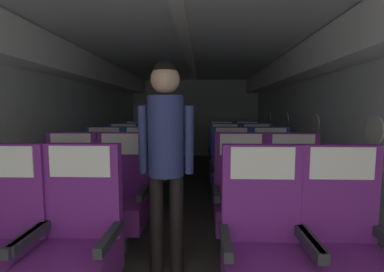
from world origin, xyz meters
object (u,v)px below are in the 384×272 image
Objects in this scene: seat_a_left_aisle at (76,246)px; seat_c_left_aisle at (141,176)px; seat_b_left_window at (69,199)px; seat_d_right_window at (225,163)px; seat_b_right_aisle at (295,202)px; seat_a_right_window at (264,250)px; flight_attendant at (166,144)px; seat_c_left_window at (103,176)px; seat_d_right_aisle at (257,164)px; seat_d_left_aisle at (153,163)px; seat_b_left_aisle at (121,199)px; seat_e_right_window at (222,154)px; seat_c_right_aisle at (271,177)px; seat_e_left_window at (136,154)px; seat_b_right_window at (241,201)px; seat_a_right_aisle at (345,251)px; seat_e_right_aisle at (247,154)px; seat_e_left_aisle at (162,154)px; seat_d_left_window at (123,163)px; seat_c_right_window at (232,177)px.

seat_c_left_aisle is at bearing 89.67° from seat_a_left_aisle.
seat_b_left_window and seat_d_right_window have the same top height.
seat_a_left_aisle is at bearing -151.98° from seat_b_right_aisle.
seat_a_right_window is 1.00× the size of seat_d_right_window.
seat_b_right_aisle is 0.65× the size of flight_attendant.
seat_c_left_window is 1.00× the size of seat_d_right_aisle.
seat_d_right_aisle is (0.01, 1.76, 0.00)m from seat_b_right_aisle.
seat_d_right_aisle is at bearing 0.54° from seat_d_left_aisle.
seat_b_left_aisle is 1.00× the size of seat_d_right_window.
seat_b_left_aisle and seat_e_right_window have the same top height.
seat_d_right_window and seat_e_right_window have the same top height.
seat_c_right_aisle is 1.85m from seat_d_left_aisle.
seat_b_left_aisle and seat_e_left_window have the same top height.
seat_b_left_window is 1.81m from seat_d_left_aisle.
seat_a_right_window is at bearing -66.35° from seat_d_left_aisle.
seat_e_left_window is at bearing 121.73° from seat_b_right_window.
seat_a_right_aisle is 1.00× the size of seat_e_right_aisle.
seat_b_right_window is 1.00× the size of seat_e_left_aisle.
seat_e_right_aisle is at bearing 47.22° from seat_c_left_aisle.
seat_b_right_aisle is 1.00× the size of seat_c_left_window.
seat_d_left_aisle is at bearing 118.16° from flight_attendant.
seat_a_right_window and seat_c_left_window have the same top height.
seat_b_right_aisle is 3.10m from seat_e_left_aisle.
seat_a_left_aisle and seat_d_left_window have the same top height.
seat_b_left_aisle is 2.63m from seat_e_left_aisle.
seat_d_left_window is 1.62m from seat_d_right_window.
seat_e_left_aisle is at bearing 114.20° from flight_attendant.
seat_d_left_window is (-0.49, 0.87, 0.00)m from seat_c_left_aisle.
seat_d_left_window is at bearing 158.01° from seat_c_right_aisle.
seat_e_right_window is (1.14, 1.77, 0.00)m from seat_c_left_aisle.
flight_attendant is at bearing -110.74° from seat_e_right_aisle.
seat_e_right_window is at bearing 58.29° from seat_b_left_window.
seat_b_right_aisle is at bearing 90.63° from seat_a_right_aisle.
seat_d_right_window is at bearing 66.61° from seat_a_left_aisle.
seat_d_right_aisle and seat_e_right_window have the same top height.
seat_d_left_window is (0.00, 1.74, 0.00)m from seat_b_left_window.
seat_a_right_window and seat_d_right_aisle have the same top height.
flight_attendant is (-1.14, -1.26, 0.58)m from seat_c_right_aisle.
seat_b_left_window is at bearing -90.15° from seat_d_left_window.
seat_a_right_aisle is at bearing -74.24° from seat_c_right_window.
seat_b_right_window is 1.83m from seat_c_left_window.
seat_c_left_window and seat_e_right_aisle have the same top height.
seat_b_left_window is at bearing -151.85° from seat_c_right_window.
seat_e_left_aisle is (0.01, 3.51, 0.00)m from seat_a_left_aisle.
seat_e_right_window is (1.14, 2.64, 0.00)m from seat_b_left_aisle.
seat_b_left_aisle is at bearing -74.19° from seat_d_left_window.
seat_b_right_window is 3.08m from seat_e_left_window.
seat_b_left_aisle is 1.00× the size of seat_b_right_aisle.
seat_c_right_window is at bearing 89.77° from seat_b_right_window.
seat_d_right_window is 1.00× the size of seat_e_right_aisle.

